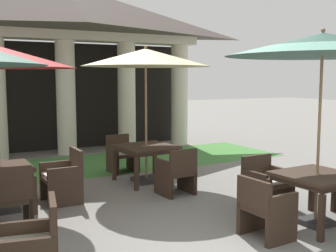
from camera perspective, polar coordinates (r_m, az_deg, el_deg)
The scene contains 13 objects.
background_pavilion at distance 11.84m, azimuth -14.04°, elevation 12.91°, with size 8.28×2.93×4.54m.
lawn_strip at distance 10.24m, azimuth -10.98°, elevation -5.21°, with size 10.08×2.64×0.01m, color #47843D.
patio_table_near_foreground at distance 6.30m, azimuth 19.57°, elevation -6.97°, with size 1.04×1.04×0.73m.
patio_umbrella_near_foreground at distance 6.15m, azimuth 20.25°, elevation 10.21°, with size 2.64×2.64×2.74m.
patio_chair_near_foreground_west at distance 5.65m, azimuth 12.99°, elevation -10.88°, with size 0.54×0.62×0.81m.
patio_chair_near_foreground_north at distance 7.00m, azimuth 13.15°, elevation -7.52°, with size 0.66×0.61×0.81m.
patio_chair_mid_left_east at distance 7.28m, azimuth -14.01°, elevation -6.82°, with size 0.59×0.64×0.89m.
patio_chair_mid_left_south at distance 6.14m, azimuth -20.75°, elevation -9.40°, with size 0.57×0.50×0.91m.
patio_chair_mid_right_east at distance 4.38m, azimuth -18.19°, elevation -15.91°, with size 0.67×0.68×0.92m.
patio_table_far_back at distance 8.36m, azimuth -2.98°, elevation -3.28°, with size 1.10×1.10×0.74m.
patio_umbrella_far_back at distance 8.25m, azimuth -3.05°, elevation 9.11°, with size 2.51×2.51×2.69m.
patio_chair_far_back_north at distance 9.36m, azimuth -6.26°, elevation -3.88°, with size 0.60×0.59×0.81m.
patio_chair_far_back_south at distance 7.50m, azimuth 1.16°, elevation -6.36°, with size 0.60×0.60×0.84m.
Camera 1 is at (-2.98, -3.51, 2.07)m, focal length 44.91 mm.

